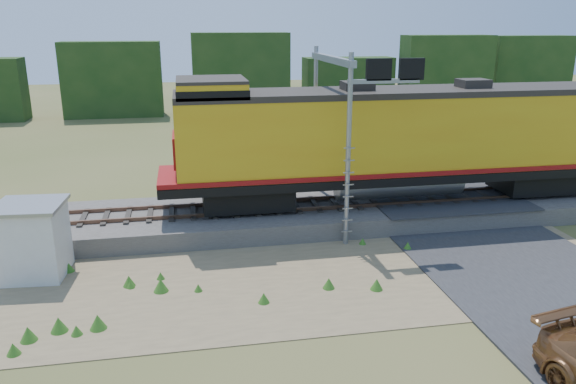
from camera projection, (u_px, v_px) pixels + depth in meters
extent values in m
plane|color=#475123|center=(329.00, 281.00, 19.47)|extent=(140.00, 140.00, 0.00)
cube|color=slate|center=(296.00, 215.00, 25.00)|extent=(70.00, 5.00, 0.80)
cube|color=brown|center=(299.00, 210.00, 24.18)|extent=(70.00, 0.10, 0.16)
cube|color=brown|center=(293.00, 200.00, 25.53)|extent=(70.00, 0.10, 0.16)
cube|color=#8C7754|center=(270.00, 279.00, 19.58)|extent=(26.00, 8.00, 0.03)
cube|color=#38383A|center=(443.00, 197.00, 26.10)|extent=(7.00, 5.20, 0.06)
cube|color=#38383A|center=(346.00, 144.00, 41.38)|extent=(7.00, 24.00, 0.08)
cube|color=#193714|center=(231.00, 80.00, 54.28)|extent=(36.00, 3.00, 6.50)
cube|color=black|center=(247.00, 195.00, 24.32)|extent=(3.84, 2.45, 0.96)
cube|color=black|center=(536.00, 179.00, 26.74)|extent=(3.84, 2.45, 0.96)
cube|color=black|center=(399.00, 173.00, 25.34)|extent=(21.31, 3.20, 0.38)
cylinder|color=gray|center=(399.00, 183.00, 25.49)|extent=(5.86, 1.28, 1.28)
cube|color=gold|center=(402.00, 132.00, 24.80)|extent=(19.71, 3.09, 3.30)
cube|color=maroon|center=(400.00, 166.00, 25.24)|extent=(21.31, 3.25, 0.19)
cube|color=#28231E|center=(404.00, 92.00, 24.29)|extent=(19.71, 3.14, 0.26)
cube|color=gold|center=(211.00, 90.00, 22.76)|extent=(2.77, 3.09, 0.75)
cube|color=#28231E|center=(211.00, 80.00, 22.64)|extent=(2.77, 3.14, 0.13)
cube|color=black|center=(211.00, 91.00, 22.78)|extent=(2.82, 3.14, 0.37)
cube|color=maroon|center=(175.00, 149.00, 23.18)|extent=(0.11, 2.13, 1.28)
cube|color=#28231E|center=(357.00, 87.00, 23.84)|extent=(1.28, 1.07, 0.48)
cube|color=#28231E|center=(473.00, 85.00, 24.77)|extent=(1.28, 1.07, 0.48)
cube|color=silver|center=(33.00, 242.00, 19.58)|extent=(2.19, 2.19, 2.55)
cube|color=gray|center=(28.00, 206.00, 19.19)|extent=(2.41, 2.41, 0.12)
cylinder|color=gray|center=(348.00, 153.00, 21.64)|extent=(0.19, 0.19, 7.58)
cylinder|color=gray|center=(315.00, 127.00, 26.91)|extent=(0.19, 0.19, 7.58)
cube|color=gray|center=(332.00, 59.00, 23.30)|extent=(0.27, 6.20, 0.27)
cube|color=gray|center=(384.00, 81.00, 21.08)|extent=(2.81, 0.16, 0.16)
cube|color=black|center=(379.00, 70.00, 20.92)|extent=(0.97, 0.16, 0.81)
cube|color=black|center=(412.00, 69.00, 21.15)|extent=(0.97, 0.16, 0.81)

